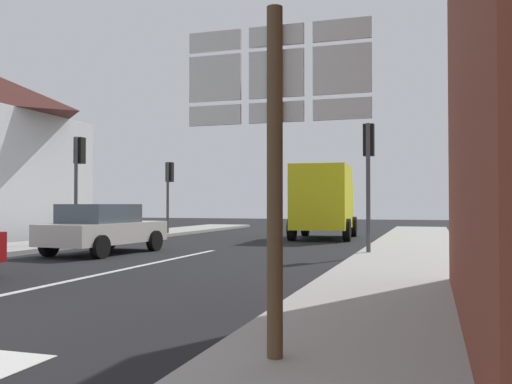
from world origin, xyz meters
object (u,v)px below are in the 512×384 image
sedan_far (103,228)px  traffic_light_near_right (369,158)px  traffic_light_near_left (79,166)px  route_sign_post (275,143)px  delivery_truck (324,200)px  traffic_light_far_left (169,181)px

sedan_far → traffic_light_near_right: bearing=10.5°
traffic_light_near_left → route_sign_post: bearing=-49.0°
route_sign_post → traffic_light_near_right: size_ratio=0.86×
sedan_far → route_sign_post: (7.98, -9.79, 1.24)m
delivery_truck → traffic_light_far_left: traffic_light_far_left is taller
sedan_far → delivery_truck: (4.91, 9.08, 0.89)m
traffic_light_near_left → traffic_light_far_left: (0.00, 6.95, -0.27)m
route_sign_post → traffic_light_far_left: 21.31m
route_sign_post → traffic_light_near_left: traffic_light_near_left is taller
delivery_truck → route_sign_post: (3.06, -18.87, 0.35)m
delivery_truck → traffic_light_near_left: size_ratio=1.36×
route_sign_post → traffic_light_far_left: bearing=118.6°
traffic_light_near_right → traffic_light_far_left: traffic_light_near_right is taller
route_sign_post → traffic_light_near_left: bearing=131.0°
sedan_far → traffic_light_far_left: 9.35m
traffic_light_near_right → traffic_light_far_left: size_ratio=1.10×
traffic_light_near_left → traffic_light_near_right: size_ratio=1.01×
traffic_light_near_left → traffic_light_far_left: bearing=90.0°
traffic_light_near_left → traffic_light_near_right: 9.86m
sedan_far → delivery_truck: size_ratio=0.85×
route_sign_post → sedan_far: bearing=129.2°
route_sign_post → traffic_light_near_right: (-0.37, 11.20, 0.75)m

